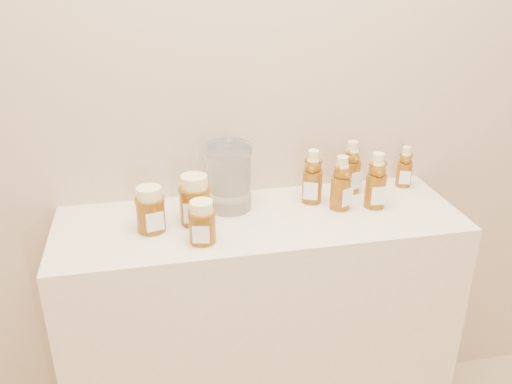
{
  "coord_description": "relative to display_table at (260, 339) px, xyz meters",
  "views": [
    {
      "loc": [
        -0.3,
        0.16,
        1.64
      ],
      "look_at": [
        -0.02,
        1.52,
        1.0
      ],
      "focal_mm": 38.0,
      "sensor_mm": 36.0,
      "label": 1
    }
  ],
  "objects": [
    {
      "name": "wall_back",
      "position": [
        0.0,
        0.2,
        0.9
      ],
      "size": [
        3.5,
        0.02,
        2.7
      ],
      "primitive_type": "cube",
      "color": "tan",
      "rests_on": "ground"
    },
    {
      "name": "display_table",
      "position": [
        0.0,
        0.0,
        0.0
      ],
      "size": [
        1.2,
        0.4,
        0.9
      ],
      "primitive_type": "cube",
      "color": "beige",
      "rests_on": "ground"
    },
    {
      "name": "bear_bottle_back_left",
      "position": [
        0.18,
        0.08,
        0.55
      ],
      "size": [
        0.09,
        0.09,
        0.19
      ],
      "primitive_type": null,
      "rotation": [
        0.0,
        0.0,
        -0.43
      ],
      "color": "#663508",
      "rests_on": "display_table"
    },
    {
      "name": "bear_bottle_back_mid",
      "position": [
        0.32,
        0.13,
        0.55
      ],
      "size": [
        0.08,
        0.08,
        0.19
      ],
      "primitive_type": null,
      "rotation": [
        0.0,
        0.0,
        0.34
      ],
      "color": "#663508",
      "rests_on": "display_table"
    },
    {
      "name": "bear_bottle_back_right",
      "position": [
        0.52,
        0.13,
        0.53
      ],
      "size": [
        0.07,
        0.07,
        0.16
      ],
      "primitive_type": null,
      "rotation": [
        0.0,
        0.0,
        -0.32
      ],
      "color": "#663508",
      "rests_on": "display_table"
    },
    {
      "name": "bear_bottle_front_left",
      "position": [
        0.25,
        0.02,
        0.55
      ],
      "size": [
        0.09,
        0.09,
        0.19
      ],
      "primitive_type": null,
      "rotation": [
        0.0,
        0.0,
        0.43
      ],
      "color": "#663508",
      "rests_on": "display_table"
    },
    {
      "name": "bear_bottle_front_right",
      "position": [
        0.36,
        0.01,
        0.55
      ],
      "size": [
        0.07,
        0.07,
        0.2
      ],
      "primitive_type": null,
      "rotation": [
        0.0,
        0.0,
        -0.08
      ],
      "color": "#663508",
      "rests_on": "display_table"
    },
    {
      "name": "honey_jar_left",
      "position": [
        -0.32,
        -0.01,
        0.52
      ],
      "size": [
        0.1,
        0.1,
        0.13
      ],
      "primitive_type": null,
      "rotation": [
        0.0,
        0.0,
        0.25
      ],
      "color": "#663508",
      "rests_on": "display_table"
    },
    {
      "name": "honey_jar_back",
      "position": [
        -0.19,
        0.01,
        0.52
      ],
      "size": [
        0.11,
        0.11,
        0.15
      ],
      "primitive_type": null,
      "rotation": [
        0.0,
        0.0,
        -0.23
      ],
      "color": "#663508",
      "rests_on": "display_table"
    },
    {
      "name": "honey_jar_front",
      "position": [
        -0.18,
        -0.1,
        0.51
      ],
      "size": [
        0.09,
        0.09,
        0.12
      ],
      "primitive_type": null,
      "rotation": [
        0.0,
        0.0,
        -0.22
      ],
      "color": "#663508",
      "rests_on": "display_table"
    },
    {
      "name": "glass_canister",
      "position": [
        -0.08,
        0.09,
        0.56
      ],
      "size": [
        0.16,
        0.16,
        0.22
      ],
      "primitive_type": null,
      "rotation": [
        0.0,
        0.0,
        -0.13
      ],
      "color": "white",
      "rests_on": "display_table"
    }
  ]
}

